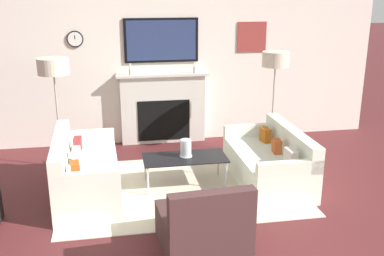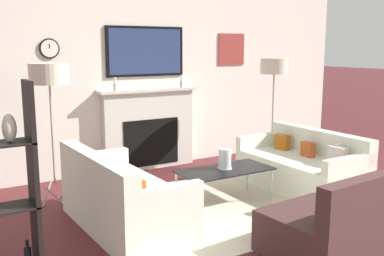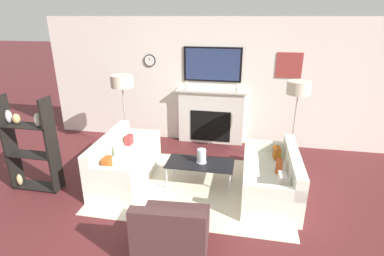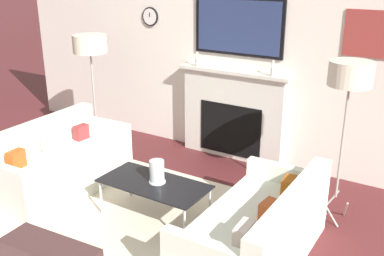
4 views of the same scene
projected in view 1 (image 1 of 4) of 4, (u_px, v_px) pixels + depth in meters
fireplace_wall at (162, 70)px, 7.57m from camera, size 7.49×0.28×2.70m
area_rug at (181, 187)px, 6.03m from camera, size 3.11×2.21×0.01m
couch_left at (84, 174)px, 5.73m from camera, size 0.83×1.69×0.80m
couch_right at (270, 163)px, 6.16m from camera, size 0.84×1.64×0.74m
armchair at (204, 227)px, 4.54m from camera, size 0.89×0.88×0.78m
coffee_table at (185, 159)px, 6.00m from camera, size 1.12×0.54×0.41m
hurricane_candle at (186, 149)px, 5.99m from camera, size 0.17×0.17×0.24m
floor_lamp_left at (53, 68)px, 6.29m from camera, size 0.44×0.44×1.64m
floor_lamp_right at (275, 61)px, 6.84m from camera, size 0.41×0.41×1.65m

